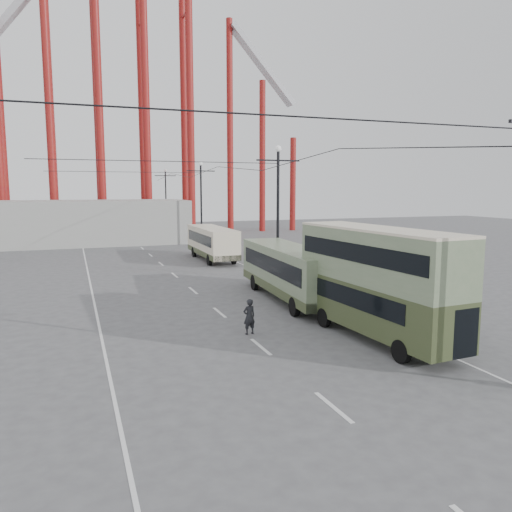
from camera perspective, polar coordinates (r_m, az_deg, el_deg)
name	(u,v)px	position (r m, az deg, el deg)	size (l,w,h in m)	color
ground	(330,378)	(17.54, 8.48, -13.67)	(160.00, 160.00, 0.00)	#4D4D4F
road_markings	(183,280)	(35.29, -8.35, -2.76)	(12.52, 120.00, 0.01)	silver
lamp_post_mid	(278,213)	(35.05, 2.52, 4.93)	(3.20, 0.44, 9.32)	black
lamp_post_far	(201,204)	(55.97, -6.28, 5.93)	(3.20, 0.44, 9.32)	black
lamp_post_distant	(166,200)	(77.49, -10.25, 6.34)	(3.20, 0.44, 9.32)	black
roller_coaster	(108,62)	(73.27, -16.53, 20.46)	(52.95, 5.00, 55.48)	maroon
fairground_shed	(90,222)	(61.43, -18.44, 3.70)	(22.00, 10.00, 5.00)	#969792
double_decker_bus	(377,277)	(21.59, 13.65, -2.40)	(2.84, 8.99, 4.76)	#384324
single_decker_green	(290,270)	(28.69, 3.86, -1.63)	(3.08, 10.93, 3.06)	#647656
single_decker_cream	(212,242)	(44.76, -5.04, 1.63)	(2.41, 9.42, 2.93)	beige
pedestrian	(249,317)	(22.06, -0.78, -6.94)	(0.58, 0.38, 1.59)	black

